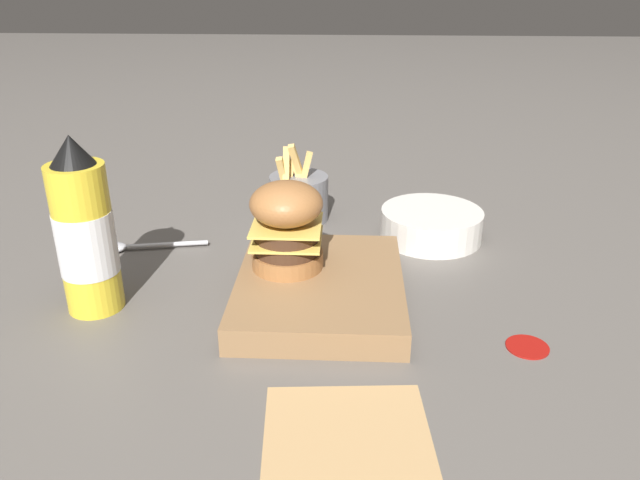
% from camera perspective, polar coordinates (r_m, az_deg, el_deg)
% --- Properties ---
extents(ground_plane, '(6.00, 6.00, 0.00)m').
position_cam_1_polar(ground_plane, '(0.76, -2.30, -7.11)').
color(ground_plane, '#5B5651').
extents(serving_board, '(0.26, 0.21, 0.03)m').
position_cam_1_polar(serving_board, '(0.79, 0.00, -4.46)').
color(serving_board, olive).
rests_on(serving_board, ground_plane).
extents(burger, '(0.09, 0.09, 0.11)m').
position_cam_1_polar(burger, '(0.78, -3.06, 1.37)').
color(burger, '#9E6638').
rests_on(burger, serving_board).
extents(ketchup_bottle, '(0.07, 0.07, 0.22)m').
position_cam_1_polar(ketchup_bottle, '(0.79, -20.68, 0.50)').
color(ketchup_bottle, yellow).
rests_on(ketchup_bottle, ground_plane).
extents(fries_basket, '(0.10, 0.10, 0.13)m').
position_cam_1_polar(fries_basket, '(1.02, -1.96, 4.00)').
color(fries_basket, slate).
rests_on(fries_basket, ground_plane).
extents(side_bowl, '(0.15, 0.15, 0.05)m').
position_cam_1_polar(side_bowl, '(0.97, 10.14, 1.50)').
color(side_bowl, silver).
rests_on(side_bowl, ground_plane).
extents(spoon, '(0.05, 0.17, 0.01)m').
position_cam_1_polar(spoon, '(0.97, -17.49, -0.61)').
color(spoon, '#B2B2B7').
rests_on(spoon, ground_plane).
extents(ketchup_puddle, '(0.05, 0.05, 0.00)m').
position_cam_1_polar(ketchup_puddle, '(0.74, 18.44, -9.19)').
color(ketchup_puddle, '#9E140F').
rests_on(ketchup_puddle, ground_plane).
extents(parchment_square, '(0.16, 0.16, 0.00)m').
position_cam_1_polar(parchment_square, '(0.59, 2.55, -17.72)').
color(parchment_square, tan).
rests_on(parchment_square, ground_plane).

